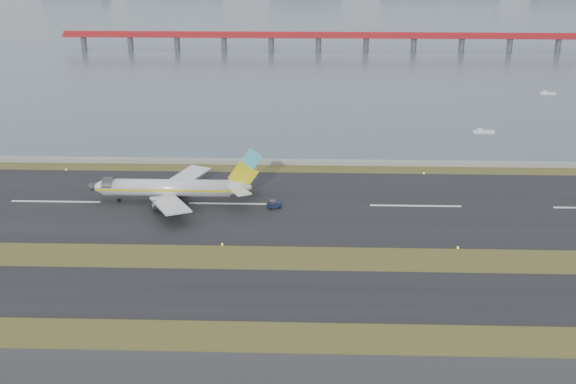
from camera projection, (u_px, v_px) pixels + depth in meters
name	position (u px, v px, depth m)	size (l,w,h in m)	color
ground	(217.00, 262.00, 131.45)	(1000.00, 1000.00, 0.00)	#3C4819
taxiway_strip	(208.00, 293.00, 120.15)	(1000.00, 18.00, 0.10)	black
runway_strip	(234.00, 204.00, 159.64)	(1000.00, 45.00, 0.10)	black
seawall	(246.00, 162.00, 187.70)	(1000.00, 2.50, 1.00)	gray
bay_water	(291.00, 10.00, 564.02)	(1400.00, 800.00, 1.30)	#445561
red_pier	(319.00, 37.00, 363.44)	(260.00, 5.00, 10.20)	#A51C1F
airliner	(174.00, 188.00, 159.36)	(38.52, 32.89, 12.80)	silver
pushback_tug	(274.00, 204.00, 156.85)	(3.34, 2.63, 1.88)	#121B32
workboat_near	(483.00, 132.00, 215.94)	(6.42, 2.47, 1.52)	silver
workboat_far	(547.00, 93.00, 267.47)	(6.14, 2.60, 1.45)	silver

